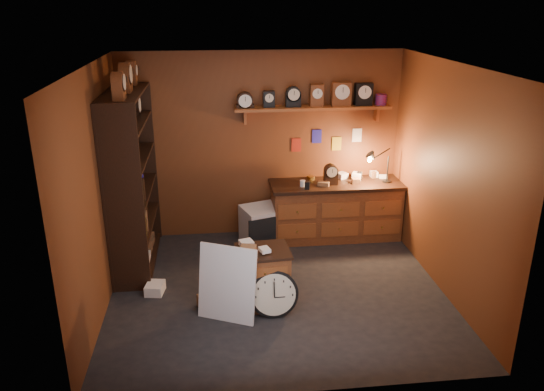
{
  "coord_description": "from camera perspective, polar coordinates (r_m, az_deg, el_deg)",
  "views": [
    {
      "loc": [
        -0.71,
        -5.63,
        3.34
      ],
      "look_at": [
        -0.02,
        0.35,
        1.11
      ],
      "focal_mm": 35.0,
      "sensor_mm": 36.0,
      "label": 1
    }
  ],
  "objects": [
    {
      "name": "room_shell",
      "position": [
        6.01,
        0.93,
        4.66
      ],
      "size": [
        4.02,
        3.62,
        2.71
      ],
      "color": "brown",
      "rests_on": "ground"
    },
    {
      "name": "floor_box_b",
      "position": [
        6.66,
        -12.47,
        -9.71
      ],
      "size": [
        0.24,
        0.28,
        0.12
      ],
      "primitive_type": "cube",
      "rotation": [
        0.0,
        0.0,
        -0.17
      ],
      "color": "white",
      "rests_on": "ground"
    },
    {
      "name": "low_cabinet",
      "position": [
        6.15,
        -0.96,
        -8.49
      ],
      "size": [
        0.63,
        0.55,
        0.78
      ],
      "rotation": [
        0.0,
        0.0,
        0.07
      ],
      "color": "brown",
      "rests_on": "ground"
    },
    {
      "name": "white_panel",
      "position": [
        6.11,
        -4.75,
        -12.9
      ],
      "size": [
        0.67,
        0.44,
        0.87
      ],
      "primitive_type": "cube",
      "rotation": [
        -0.17,
        0.0,
        -0.43
      ],
      "color": "silver",
      "rests_on": "ground"
    },
    {
      "name": "floor_box_a",
      "position": [
        6.28,
        -6.72,
        -11.2
      ],
      "size": [
        0.3,
        0.28,
        0.15
      ],
      "primitive_type": "cube",
      "rotation": [
        0.0,
        0.0,
        0.41
      ],
      "color": "brown",
      "rests_on": "ground"
    },
    {
      "name": "floor",
      "position": [
        6.58,
        0.57,
        -10.19
      ],
      "size": [
        4.0,
        4.0,
        0.0
      ],
      "primitive_type": "plane",
      "color": "black",
      "rests_on": "ground"
    },
    {
      "name": "big_round_clock",
      "position": [
        5.99,
        0.2,
        -10.55
      ],
      "size": [
        0.55,
        0.17,
        0.55
      ],
      "color": "black",
      "rests_on": "ground"
    },
    {
      "name": "workbench",
      "position": [
        7.86,
        6.87,
        -1.24
      ],
      "size": [
        1.92,
        0.66,
        1.36
      ],
      "color": "brown",
      "rests_on": "ground"
    },
    {
      "name": "mini_fridge",
      "position": [
        7.69,
        -1.13,
        -3.22
      ],
      "size": [
        0.65,
        0.67,
        0.54
      ],
      "rotation": [
        0.0,
        0.0,
        0.31
      ],
      "color": "silver",
      "rests_on": "ground"
    },
    {
      "name": "floor_box_c",
      "position": [
        6.44,
        -2.69,
        -10.11
      ],
      "size": [
        0.28,
        0.26,
        0.16
      ],
      "primitive_type": "cube",
      "rotation": [
        0.0,
        0.0,
        0.5
      ],
      "color": "brown",
      "rests_on": "ground"
    },
    {
      "name": "shelving_unit",
      "position": [
        7.01,
        -15.12,
        2.27
      ],
      "size": [
        0.47,
        1.6,
        2.58
      ],
      "color": "black",
      "rests_on": "ground"
    }
  ]
}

